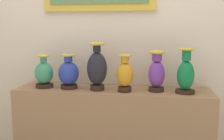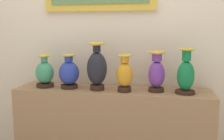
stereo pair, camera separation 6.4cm
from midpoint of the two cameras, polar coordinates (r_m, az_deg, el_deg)
The scene contains 8 objects.
display_shelf at distance 2.37m, azimuth -0.80°, elevation -13.84°, with size 1.70×0.37×0.81m, color #99704C.
back_wall at distance 2.43m, azimuth 0.14°, elevation 10.11°, with size 4.38×0.14×2.73m.
vase_jade at distance 2.38m, azimuth -15.51°, elevation -0.78°, with size 0.16×0.16×0.29m.
vase_cobalt at distance 2.29m, azimuth -10.33°, elevation -0.73°, with size 0.18×0.18×0.30m.
vase_onyx at distance 2.19m, azimuth -4.17°, elevation 0.38°, with size 0.17×0.17×0.41m.
vase_amber at distance 2.14m, azimuth 1.99°, elevation -1.02°, with size 0.14×0.14×0.31m.
vase_violet at distance 2.17m, azimuth 8.98°, elevation -0.56°, with size 0.14×0.14×0.34m.
vase_emerald at distance 2.15m, azimuth 15.12°, elevation -0.93°, with size 0.15×0.15×0.37m.
Camera 1 is at (0.36, -2.16, 1.32)m, focal length 41.46 mm.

